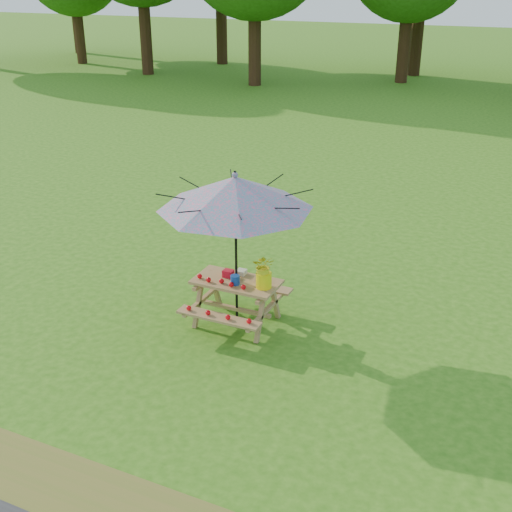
% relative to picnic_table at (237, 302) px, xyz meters
% --- Properties ---
extents(ground, '(120.00, 120.00, 0.00)m').
position_rel_picnic_table_xyz_m(ground, '(-2.87, -0.98, -0.33)').
color(ground, '#2F6914').
rests_on(ground, ground).
extents(picnic_table, '(1.20, 1.32, 0.67)m').
position_rel_picnic_table_xyz_m(picnic_table, '(0.00, 0.00, 0.00)').
color(picnic_table, '#AC844E').
rests_on(picnic_table, ground).
extents(patio_umbrella, '(2.57, 2.57, 2.25)m').
position_rel_picnic_table_xyz_m(patio_umbrella, '(0.00, 0.00, 1.62)').
color(patio_umbrella, black).
rests_on(patio_umbrella, ground).
extents(produce_bins, '(0.33, 0.45, 0.13)m').
position_rel_picnic_table_xyz_m(produce_bins, '(-0.04, 0.03, 0.40)').
color(produce_bins, red).
rests_on(produce_bins, picnic_table).
extents(tomatoes_row, '(0.77, 0.13, 0.07)m').
position_rel_picnic_table_xyz_m(tomatoes_row, '(-0.15, -0.18, 0.38)').
color(tomatoes_row, red).
rests_on(tomatoes_row, picnic_table).
extents(flower_bucket, '(0.36, 0.34, 0.48)m').
position_rel_picnic_table_xyz_m(flower_bucket, '(0.43, -0.03, 0.60)').
color(flower_bucket, '#FEEC0D').
rests_on(flower_bucket, picnic_table).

